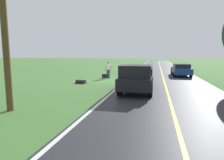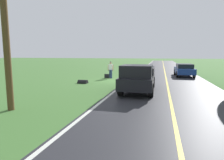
# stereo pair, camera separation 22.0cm
# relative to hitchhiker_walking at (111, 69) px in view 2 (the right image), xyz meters

# --- Properties ---
(ground_plane) EXTENTS (200.00, 200.00, 0.00)m
(ground_plane) POSITION_rel_hitchhiker_walking_xyz_m (-1.16, 1.72, -0.98)
(ground_plane) COLOR #427033
(road_surface) EXTENTS (7.41, 120.00, 0.00)m
(road_surface) POSITION_rel_hitchhiker_walking_xyz_m (-5.62, 1.72, -0.98)
(road_surface) COLOR #28282D
(road_surface) RESTS_ON ground
(lane_edge_line) EXTENTS (0.16, 117.60, 0.00)m
(lane_edge_line) POSITION_rel_hitchhiker_walking_xyz_m (-2.10, 1.72, -0.98)
(lane_edge_line) COLOR silver
(lane_edge_line) RESTS_ON ground
(lane_centre_line) EXTENTS (0.14, 117.60, 0.00)m
(lane_centre_line) POSITION_rel_hitchhiker_walking_xyz_m (-5.62, 1.72, -0.98)
(lane_centre_line) COLOR gold
(lane_centre_line) RESTS_ON ground
(hitchhiker_walking) EXTENTS (0.62, 0.53, 1.75)m
(hitchhiker_walking) POSITION_rel_hitchhiker_walking_xyz_m (0.00, 0.00, 0.00)
(hitchhiker_walking) COLOR navy
(hitchhiker_walking) RESTS_ON ground
(suitcase_carried) EXTENTS (0.47, 0.23, 0.42)m
(suitcase_carried) POSITION_rel_hitchhiker_walking_xyz_m (0.42, 0.06, -0.77)
(suitcase_carried) COLOR black
(suitcase_carried) RESTS_ON ground
(pickup_truck_passing) EXTENTS (2.15, 5.43, 1.82)m
(pickup_truck_passing) POSITION_rel_hitchhiker_walking_xyz_m (-3.63, 6.64, -0.01)
(pickup_truck_passing) COLOR black
(pickup_truck_passing) RESTS_ON ground
(sedan_near_oncoming) EXTENTS (2.01, 4.44, 1.41)m
(sedan_near_oncoming) POSITION_rel_hitchhiker_walking_xyz_m (-7.64, -3.80, -0.23)
(sedan_near_oncoming) COLOR navy
(sedan_near_oncoming) RESTS_ON ground
(utility_pole_roadside) EXTENTS (0.28, 0.28, 8.48)m
(utility_pole_roadside) POSITION_rel_hitchhiker_walking_xyz_m (1.39, 12.29, 3.26)
(utility_pole_roadside) COLOR brown
(utility_pole_roadside) RESTS_ON ground
(drainage_culvert) EXTENTS (0.80, 0.60, 0.60)m
(drainage_culvert) POSITION_rel_hitchhiker_walking_xyz_m (1.40, 4.11, -0.98)
(drainage_culvert) COLOR black
(drainage_culvert) RESTS_ON ground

